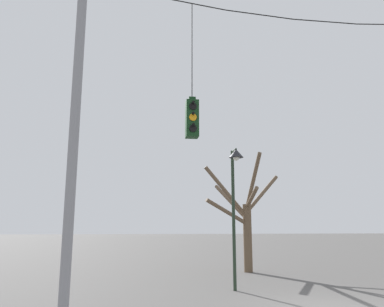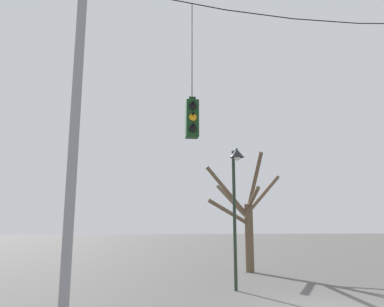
{
  "view_description": "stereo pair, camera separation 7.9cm",
  "coord_description": "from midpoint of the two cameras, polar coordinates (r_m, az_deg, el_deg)",
  "views": [
    {
      "loc": [
        -5.35,
        -10.13,
        2.26
      ],
      "look_at": [
        -4.05,
        -0.46,
        4.15
      ],
      "focal_mm": 35.0,
      "sensor_mm": 36.0,
      "label": 1
    },
    {
      "loc": [
        -5.27,
        -10.14,
        2.26
      ],
      "look_at": [
        -4.05,
        -0.46,
        4.15
      ],
      "focal_mm": 35.0,
      "sensor_mm": 36.0,
      "label": 2
    }
  ],
  "objects": [
    {
      "name": "span_wire",
      "position": [
        12.71,
        19.78,
        19.47
      ],
      "size": [
        14.24,
        0.03,
        0.8
      ],
      "color": "black"
    },
    {
      "name": "utility_pole_left",
      "position": [
        10.15,
        -17.26,
        3.62
      ],
      "size": [
        0.26,
        0.26,
        9.49
      ],
      "color": "gray",
      "rests_on": "ground_plane"
    },
    {
      "name": "traffic_light_over_intersection",
      "position": [
        10.18,
        0.22,
        5.48
      ],
      "size": [
        0.34,
        0.58,
        3.96
      ],
      "color": "#143819"
    },
    {
      "name": "street_lamp",
      "position": [
        13.81,
        6.87,
        -4.11
      ],
      "size": [
        0.53,
        0.9,
        5.08
      ],
      "color": "#233323",
      "rests_on": "ground_plane"
    },
    {
      "name": "bare_tree",
      "position": [
        19.56,
        8.32,
        -9.43
      ],
      "size": [
        4.42,
        4.43,
        5.8
      ],
      "color": "brown",
      "rests_on": "ground_plane"
    }
  ]
}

